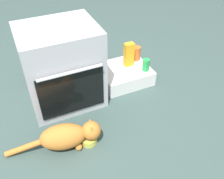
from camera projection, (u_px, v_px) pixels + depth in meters
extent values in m
plane|color=#384C47|center=(80.00, 129.00, 2.01)|extent=(8.00, 8.00, 0.00)
cube|color=#B7BABF|center=(62.00, 67.00, 2.08)|extent=(0.62, 0.50, 0.71)
cube|color=black|center=(72.00, 93.00, 1.95)|extent=(0.52, 0.01, 0.39)
cylinder|color=silver|center=(70.00, 73.00, 1.79)|extent=(0.49, 0.02, 0.02)
cube|color=white|center=(124.00, 74.00, 2.47)|extent=(0.48, 0.41, 0.14)
cylinder|color=#D1D14C|center=(89.00, 140.00, 1.90)|extent=(0.12, 0.12, 0.05)
sphere|color=brown|center=(89.00, 138.00, 1.89)|extent=(0.07, 0.07, 0.07)
ellipsoid|color=#C6752D|center=(63.00, 137.00, 1.81)|extent=(0.37, 0.26, 0.19)
sphere|color=#C6752D|center=(91.00, 131.00, 1.84)|extent=(0.14, 0.14, 0.14)
cone|color=#C6752D|center=(90.00, 122.00, 1.83)|extent=(0.05, 0.05, 0.06)
cone|color=#C6752D|center=(92.00, 130.00, 1.77)|extent=(0.05, 0.05, 0.06)
cylinder|color=#C6752D|center=(24.00, 148.00, 1.80)|extent=(0.29, 0.10, 0.12)
sphere|color=#C6752D|center=(77.00, 136.00, 1.92)|extent=(0.05, 0.05, 0.05)
sphere|color=#C6752D|center=(79.00, 147.00, 1.84)|extent=(0.05, 0.05, 0.05)
cube|color=orange|center=(129.00, 55.00, 2.39)|extent=(0.09, 0.06, 0.24)
cylinder|color=green|center=(146.00, 65.00, 2.36)|extent=(0.07, 0.07, 0.12)
cylinder|color=#D16023|center=(136.00, 53.00, 2.51)|extent=(0.08, 0.08, 0.14)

